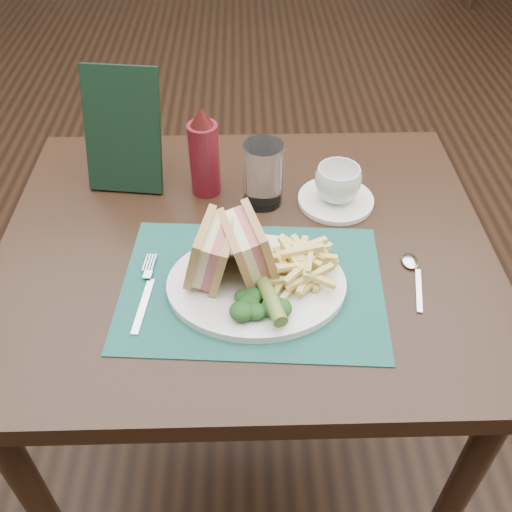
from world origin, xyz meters
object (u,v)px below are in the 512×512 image
(table_main, at_px, (247,364))
(plate, at_px, (256,285))
(placemat, at_px, (252,286))
(sandwich_half_b, at_px, (236,249))
(sandwich_half_a, at_px, (200,249))
(drinking_glass, at_px, (263,174))
(ketchup_bottle, at_px, (204,151))
(check_presenter, at_px, (123,131))
(coffee_cup, at_px, (338,183))
(saucer, at_px, (336,200))

(table_main, bearing_deg, plate, -81.47)
(placemat, height_order, plate, plate)
(placemat, xyz_separation_m, sandwich_half_b, (-0.03, 0.02, 0.07))
(sandwich_half_a, bearing_deg, drinking_glass, 75.13)
(sandwich_half_a, height_order, sandwich_half_b, sandwich_half_b)
(ketchup_bottle, height_order, check_presenter, check_presenter)
(ketchup_bottle, xyz_separation_m, check_presenter, (-0.16, 0.04, 0.03))
(sandwich_half_b, relative_size, ketchup_bottle, 0.60)
(table_main, bearing_deg, sandwich_half_b, -98.70)
(coffee_cup, bearing_deg, plate, -125.08)
(sandwich_half_b, relative_size, coffee_cup, 1.25)
(saucer, height_order, drinking_glass, drinking_glass)
(plate, bearing_deg, check_presenter, 128.87)
(ketchup_bottle, bearing_deg, saucer, -10.10)
(plate, height_order, saucer, plate)
(sandwich_half_b, bearing_deg, saucer, 32.10)
(placemat, xyz_separation_m, drinking_glass, (0.03, 0.24, 0.06))
(table_main, bearing_deg, drinking_glass, 73.22)
(table_main, xyz_separation_m, saucer, (0.18, 0.12, 0.38))
(check_presenter, bearing_deg, sandwich_half_b, -45.73)
(drinking_glass, bearing_deg, sandwich_half_a, -116.98)
(sandwich_half_b, bearing_deg, placemat, -47.39)
(ketchup_bottle, distance_m, check_presenter, 0.16)
(table_main, bearing_deg, ketchup_bottle, 115.37)
(table_main, bearing_deg, placemat, -84.56)
(sandwich_half_a, distance_m, check_presenter, 0.34)
(plate, xyz_separation_m, saucer, (0.16, 0.23, -0.00))
(table_main, height_order, plate, plate)
(table_main, distance_m, placemat, 0.39)
(table_main, xyz_separation_m, drinking_glass, (0.04, 0.12, 0.44))
(saucer, height_order, check_presenter, check_presenter)
(placemat, distance_m, drinking_glass, 0.24)
(saucer, distance_m, coffee_cup, 0.04)
(placemat, relative_size, saucer, 2.93)
(saucer, bearing_deg, drinking_glass, 177.42)
(drinking_glass, distance_m, ketchup_bottle, 0.12)
(drinking_glass, bearing_deg, placemat, -96.32)
(table_main, height_order, placemat, placemat)
(coffee_cup, relative_size, ketchup_bottle, 0.48)
(saucer, relative_size, check_presenter, 0.61)
(drinking_glass, xyz_separation_m, check_presenter, (-0.27, 0.08, 0.05))
(sandwich_half_a, height_order, coffee_cup, sandwich_half_a)
(sandwich_half_b, height_order, check_presenter, check_presenter)
(coffee_cup, distance_m, ketchup_bottle, 0.27)
(plate, bearing_deg, ketchup_bottle, 109.08)
(placemat, distance_m, ketchup_bottle, 0.30)
(sandwich_half_a, height_order, saucer, sandwich_half_a)
(plate, height_order, ketchup_bottle, ketchup_bottle)
(plate, xyz_separation_m, sandwich_half_b, (-0.03, 0.02, 0.06))
(sandwich_half_b, bearing_deg, check_presenter, 111.33)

